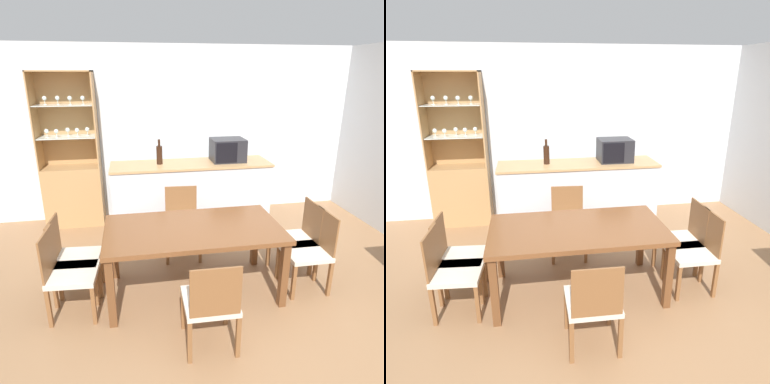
{
  "view_description": "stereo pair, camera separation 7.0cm",
  "coord_description": "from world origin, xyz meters",
  "views": [
    {
      "loc": [
        -0.89,
        -2.58,
        2.17
      ],
      "look_at": [
        -0.22,
        1.17,
        0.83
      ],
      "focal_mm": 32.0,
      "sensor_mm": 36.0,
      "label": 1
    },
    {
      "loc": [
        -0.82,
        -2.6,
        2.17
      ],
      "look_at": [
        -0.22,
        1.17,
        0.83
      ],
      "focal_mm": 32.0,
      "sensor_mm": 36.0,
      "label": 2
    }
  ],
  "objects": [
    {
      "name": "dining_chair_side_right_near",
      "position": [
        0.86,
        0.28,
        0.43
      ],
      "size": [
        0.43,
        0.43,
        0.84
      ],
      "rotation": [
        0.0,
        0.0,
        1.56
      ],
      "color": "beige",
      "rests_on": "ground_plane"
    },
    {
      "name": "dining_chair_side_right_far",
      "position": [
        0.86,
        0.55,
        0.43
      ],
      "size": [
        0.43,
        0.43,
        0.84
      ],
      "rotation": [
        0.0,
        0.0,
        1.56
      ],
      "color": "beige",
      "rests_on": "ground_plane"
    },
    {
      "name": "wall_back",
      "position": [
        0.0,
        2.63,
        1.27
      ],
      "size": [
        6.8,
        0.06,
        2.55
      ],
      "color": "silver",
      "rests_on": "ground_plane"
    },
    {
      "name": "dining_table",
      "position": [
        -0.34,
        0.42,
        0.65
      ],
      "size": [
        1.73,
        0.91,
        0.73
      ],
      "color": "brown",
      "rests_on": "ground_plane"
    },
    {
      "name": "kitchen_counter",
      "position": [
        -0.1,
        1.92,
        0.49
      ],
      "size": [
        2.19,
        0.6,
        0.98
      ],
      "color": "silver",
      "rests_on": "ground_plane"
    },
    {
      "name": "ground_plane",
      "position": [
        0.0,
        0.0,
        0.0
      ],
      "size": [
        18.0,
        18.0,
        0.0
      ],
      "primitive_type": "plane",
      "color": "#936B47"
    },
    {
      "name": "microwave",
      "position": [
        0.43,
        1.95,
        1.14
      ],
      "size": [
        0.46,
        0.38,
        0.31
      ],
      "color": "#232328",
      "rests_on": "kitchen_counter"
    },
    {
      "name": "dining_chair_head_far",
      "position": [
        -0.33,
        1.2,
        0.43
      ],
      "size": [
        0.45,
        0.45,
        0.84
      ],
      "rotation": [
        0.0,
        0.0,
        3.07
      ],
      "color": "beige",
      "rests_on": "ground_plane"
    },
    {
      "name": "display_cabinet",
      "position": [
        -1.76,
        2.41,
        0.62
      ],
      "size": [
        0.82,
        0.4,
        2.19
      ],
      "color": "tan",
      "rests_on": "ground_plane"
    },
    {
      "name": "dining_chair_side_left_far",
      "position": [
        -1.53,
        0.56,
        0.43
      ],
      "size": [
        0.46,
        0.46,
        0.84
      ],
      "rotation": [
        0.0,
        0.0,
        -1.64
      ],
      "color": "beige",
      "rests_on": "ground_plane"
    },
    {
      "name": "wine_bottle",
      "position": [
        -0.53,
        1.94,
        1.12
      ],
      "size": [
        0.08,
        0.08,
        0.34
      ],
      "color": "black",
      "rests_on": "kitchen_counter"
    },
    {
      "name": "dining_chair_side_left_near",
      "position": [
        -1.53,
        0.28,
        0.43
      ],
      "size": [
        0.45,
        0.45,
        0.84
      ],
      "rotation": [
        0.0,
        0.0,
        -1.64
      ],
      "color": "beige",
      "rests_on": "ground_plane"
    },
    {
      "name": "dining_chair_head_near",
      "position": [
        -0.34,
        -0.37,
        0.43
      ],
      "size": [
        0.44,
        0.44,
        0.84
      ],
      "rotation": [
        0.0,
        0.0,
        -0.02
      ],
      "color": "beige",
      "rests_on": "ground_plane"
    }
  ]
}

